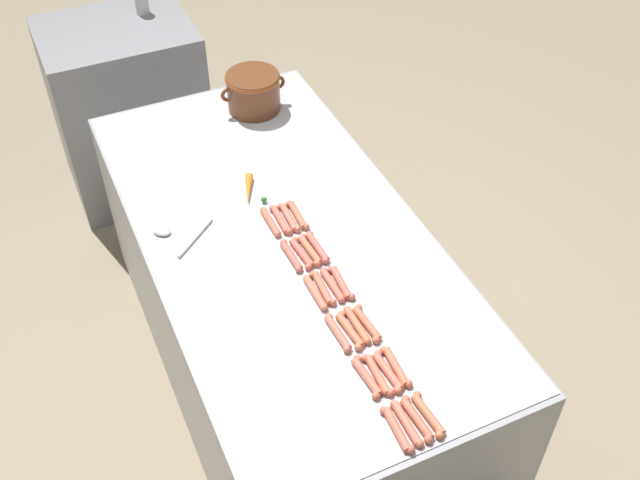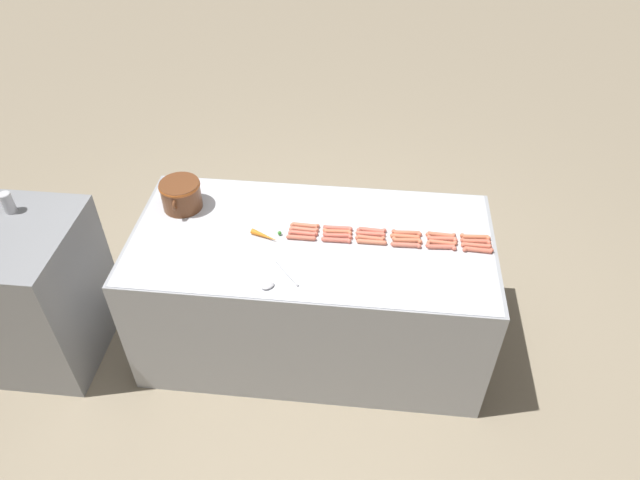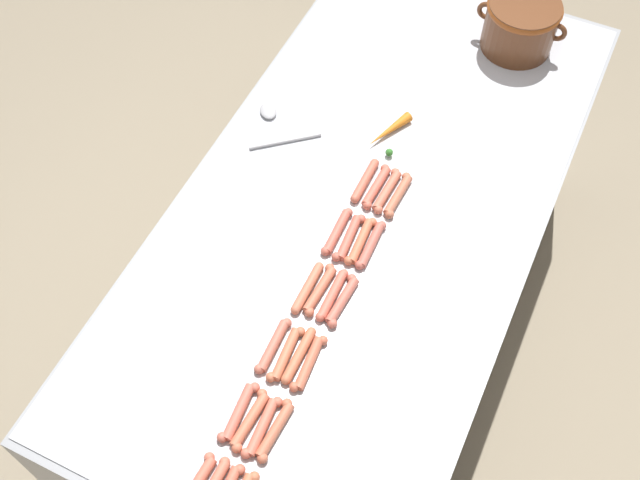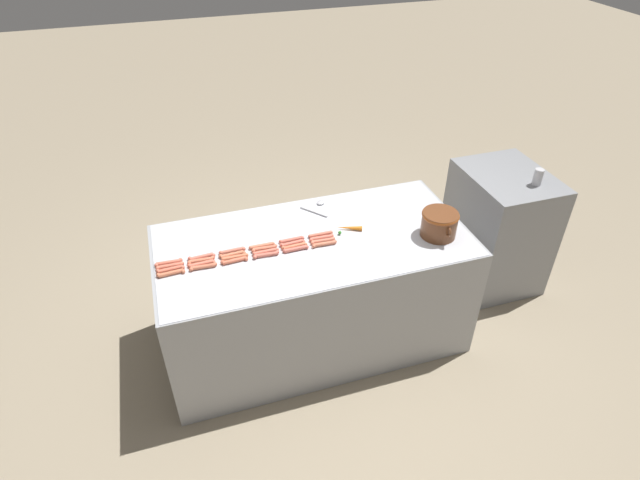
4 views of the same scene
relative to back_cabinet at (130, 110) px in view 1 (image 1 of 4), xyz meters
The scene contains 31 objects.
ground_plane 1.70m from the back_cabinet, 82.00° to the right, with size 20.00×20.00×0.00m, color gray.
griddle_counter 1.63m from the back_cabinet, 82.00° to the right, with size 0.99×2.04×0.88m.
back_cabinet is the anchor object (origin of this frame).
hot_dog_0 2.57m from the back_cabinet, 85.40° to the right, with size 0.03×0.17×0.03m.
hot_dog_1 2.37m from the back_cabinet, 84.90° to the right, with size 0.04×0.17×0.03m.
hot_dog_2 2.19m from the back_cabinet, 84.58° to the right, with size 0.03×0.17×0.03m.
hot_dog_3 2.00m from the back_cabinet, 83.91° to the right, with size 0.03×0.17×0.03m.
hot_dog_4 1.81m from the back_cabinet, 83.38° to the right, with size 0.03×0.17×0.03m.
hot_dog_5 1.62m from the back_cabinet, 82.59° to the right, with size 0.03×0.17×0.03m.
hot_dog_6 2.57m from the back_cabinet, 84.60° to the right, with size 0.03×0.17×0.03m.
hot_dog_7 2.38m from the back_cabinet, 84.09° to the right, with size 0.03×0.17×0.03m.
hot_dog_8 2.20m from the back_cabinet, 83.56° to the right, with size 0.04×0.17×0.03m.
hot_dog_9 2.00m from the back_cabinet, 82.96° to the right, with size 0.03×0.17×0.03m.
hot_dog_10 1.82m from the back_cabinet, 82.17° to the right, with size 0.04×0.17×0.03m.
hot_dog_11 1.64m from the back_cabinet, 81.24° to the right, with size 0.03×0.17×0.03m.
hot_dog_12 2.57m from the back_cabinet, 83.83° to the right, with size 0.03×0.17×0.03m.
hot_dog_13 2.39m from the back_cabinet, 83.27° to the right, with size 0.03×0.17×0.03m.
hot_dog_14 2.19m from the back_cabinet, 82.71° to the right, with size 0.03×0.17×0.03m.
hot_dog_15 2.00m from the back_cabinet, 81.91° to the right, with size 0.03×0.17×0.03m.
hot_dog_16 1.82m from the back_cabinet, 81.07° to the right, with size 0.03×0.17×0.03m.
hot_dog_17 1.64m from the back_cabinet, 80.05° to the right, with size 0.03×0.17×0.03m.
hot_dog_18 2.57m from the back_cabinet, 83.00° to the right, with size 0.04×0.17×0.03m.
hot_dog_19 2.39m from the back_cabinet, 82.49° to the right, with size 0.03×0.17×0.03m.
hot_dog_20 2.20m from the back_cabinet, 81.89° to the right, with size 0.04×0.17×0.03m.
hot_dog_21 2.01m from the back_cabinet, 81.03° to the right, with size 0.04×0.17×0.03m.
hot_dog_22 1.83m from the back_cabinet, 80.11° to the right, with size 0.03×0.17×0.03m.
hot_dog_23 1.65m from the back_cabinet, 78.83° to the right, with size 0.03×0.17×0.03m.
bean_pot 1.05m from the back_cabinet, 62.82° to the right, with size 0.30×0.24×0.17m.
serving_spoon 1.53m from the back_cabinet, 95.55° to the right, with size 0.23×0.20×0.02m.
carrot 1.44m from the back_cabinet, 81.82° to the right, with size 0.10×0.17×0.03m.
soda_can 0.58m from the back_cabinet, 27.05° to the left, with size 0.07×0.07×0.12m.
Camera 1 is at (-0.72, -1.89, 2.78)m, focal length 42.37 mm.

